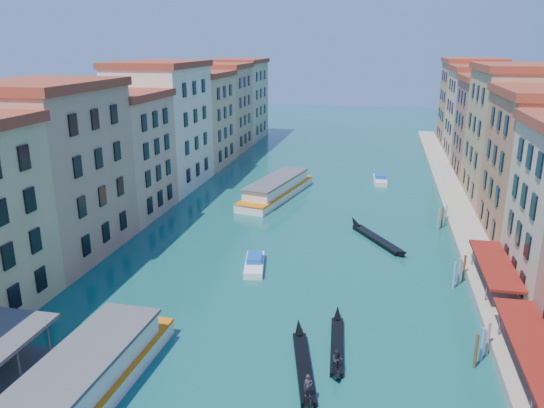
{
  "coord_description": "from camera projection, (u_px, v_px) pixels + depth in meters",
  "views": [
    {
      "loc": [
        10.51,
        -12.66,
        23.9
      ],
      "look_at": [
        -1.39,
        44.27,
        6.14
      ],
      "focal_mm": 35.0,
      "sensor_mm": 36.0,
      "label": 1
    }
  ],
  "objects": [
    {
      "name": "motorboat_far",
      "position": [
        380.0,
        179.0,
        94.43
      ],
      "size": [
        2.61,
        7.01,
        1.43
      ],
      "rotation": [
        0.0,
        0.0,
        0.07
      ],
      "color": "silver",
      "rests_on": "ground"
    },
    {
      "name": "vaporetto_near",
      "position": [
        68.0,
        395.0,
        35.09
      ],
      "size": [
        5.84,
        22.72,
        3.36
      ],
      "rotation": [
        0.0,
        0.0,
        -0.03
      ],
      "color": "white",
      "rests_on": "ground"
    },
    {
      "name": "right_bank_palazzos",
      "position": [
        525.0,
        150.0,
        73.02
      ],
      "size": [
        12.8,
        128.4,
        21.0
      ],
      "color": "#B04E36",
      "rests_on": "ground"
    },
    {
      "name": "left_bank_palazzos",
      "position": [
        146.0,
        136.0,
        83.69
      ],
      "size": [
        12.8,
        128.4,
        21.0
      ],
      "color": "#C3B68C",
      "rests_on": "ground"
    },
    {
      "name": "gondola_fore",
      "position": [
        304.0,
        365.0,
        40.31
      ],
      "size": [
        3.59,
        11.79,
        2.38
      ],
      "rotation": [
        0.0,
        0.0,
        0.23
      ],
      "color": "black",
      "rests_on": "ground"
    },
    {
      "name": "gondola_far",
      "position": [
        376.0,
        238.0,
        66.63
      ],
      "size": [
        8.1,
        11.98,
        1.92
      ],
      "rotation": [
        0.0,
        0.0,
        0.56
      ],
      "color": "black",
      "rests_on": "ground"
    },
    {
      "name": "vaporetto_far",
      "position": [
        277.0,
        188.0,
        85.29
      ],
      "size": [
        8.99,
        21.42,
        3.11
      ],
      "rotation": [
        0.0,
        0.0,
        -0.21
      ],
      "color": "white",
      "rests_on": "ground"
    },
    {
      "name": "mooring_poles_right",
      "position": [
        476.0,
        328.0,
        43.73
      ],
      "size": [
        1.44,
        54.24,
        3.2
      ],
      "color": "brown",
      "rests_on": "ground"
    },
    {
      "name": "quay",
      "position": [
        458.0,
        210.0,
        77.29
      ],
      "size": [
        4.0,
        140.0,
        1.0
      ],
      "primitive_type": "cube",
      "color": "#A39484",
      "rests_on": "ground"
    },
    {
      "name": "restaurant_awnings",
      "position": [
        538.0,
        353.0,
        37.21
      ],
      "size": [
        3.2,
        44.55,
        3.12
      ],
      "color": "maroon",
      "rests_on": "ground"
    },
    {
      "name": "gondola_right",
      "position": [
        337.0,
        345.0,
        42.99
      ],
      "size": [
        1.73,
        11.02,
        2.19
      ],
      "rotation": [
        0.0,
        0.0,
        0.08
      ],
      "color": "black",
      "rests_on": "ground"
    },
    {
      "name": "motorboat_mid",
      "position": [
        254.0,
        263.0,
        58.62
      ],
      "size": [
        3.13,
        6.65,
        1.33
      ],
      "rotation": [
        0.0,
        0.0,
        0.18
      ],
      "color": "white",
      "rests_on": "ground"
    }
  ]
}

